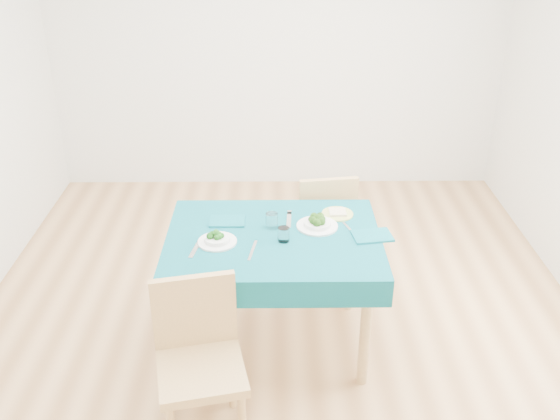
{
  "coord_description": "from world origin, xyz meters",
  "views": [
    {
      "loc": [
        -0.03,
        -3.22,
        2.51
      ],
      "look_at": [
        0.0,
        0.0,
        0.85
      ],
      "focal_mm": 40.0,
      "sensor_mm": 36.0,
      "label": 1
    }
  ],
  "objects_px": {
    "bowl_near": "(217,237)",
    "side_plate": "(337,214)",
    "bowl_far": "(317,221)",
    "table": "(274,292)",
    "chair_near": "(200,355)",
    "chair_far": "(322,217)"
  },
  "relations": [
    {
      "from": "chair_near",
      "to": "bowl_far",
      "type": "relative_size",
      "value": 4.32
    },
    {
      "from": "bowl_near",
      "to": "side_plate",
      "type": "relative_size",
      "value": 1.15
    },
    {
      "from": "table",
      "to": "side_plate",
      "type": "height_order",
      "value": "side_plate"
    },
    {
      "from": "table",
      "to": "side_plate",
      "type": "bearing_deg",
      "value": 33.94
    },
    {
      "from": "table",
      "to": "chair_far",
      "type": "distance_m",
      "value": 0.83
    },
    {
      "from": "chair_far",
      "to": "chair_near",
      "type": "bearing_deg",
      "value": 56.86
    },
    {
      "from": "chair_far",
      "to": "bowl_near",
      "type": "distance_m",
      "value": 1.09
    },
    {
      "from": "bowl_near",
      "to": "bowl_far",
      "type": "height_order",
      "value": "bowl_far"
    },
    {
      "from": "table",
      "to": "bowl_near",
      "type": "relative_size",
      "value": 5.53
    },
    {
      "from": "chair_far",
      "to": "bowl_near",
      "type": "height_order",
      "value": "chair_far"
    },
    {
      "from": "chair_near",
      "to": "side_plate",
      "type": "xyz_separation_m",
      "value": [
        0.74,
        0.99,
        0.24
      ]
    },
    {
      "from": "bowl_far",
      "to": "chair_near",
      "type": "bearing_deg",
      "value": -125.93
    },
    {
      "from": "chair_near",
      "to": "bowl_far",
      "type": "height_order",
      "value": "chair_near"
    },
    {
      "from": "chair_far",
      "to": "bowl_far",
      "type": "height_order",
      "value": "chair_far"
    },
    {
      "from": "chair_far",
      "to": "bowl_far",
      "type": "relative_size",
      "value": 4.02
    },
    {
      "from": "chair_near",
      "to": "chair_far",
      "type": "relative_size",
      "value": 1.07
    },
    {
      "from": "chair_near",
      "to": "bowl_near",
      "type": "distance_m",
      "value": 0.72
    },
    {
      "from": "chair_far",
      "to": "side_plate",
      "type": "xyz_separation_m",
      "value": [
        0.05,
        -0.49,
        0.28
      ]
    },
    {
      "from": "table",
      "to": "side_plate",
      "type": "xyz_separation_m",
      "value": [
        0.39,
        0.26,
        0.38
      ]
    },
    {
      "from": "table",
      "to": "chair_near",
      "type": "distance_m",
      "value": 0.83
    },
    {
      "from": "side_plate",
      "to": "table",
      "type": "bearing_deg",
      "value": -146.06
    },
    {
      "from": "chair_near",
      "to": "side_plate",
      "type": "height_order",
      "value": "chair_near"
    }
  ]
}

